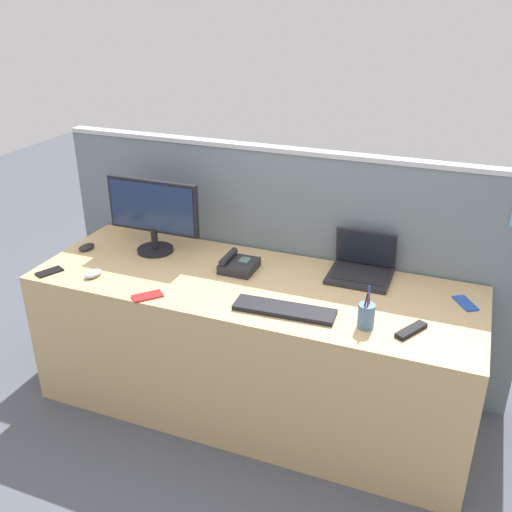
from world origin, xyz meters
TOP-DOWN VIEW (x-y plane):
  - ground_plane at (0.00, 0.00)m, footprint 10.00×10.00m
  - desk at (0.00, 0.00)m, footprint 2.20×0.76m
  - cubicle_divider at (-0.00, 0.42)m, footprint 2.56×0.08m
  - desktop_monitor at (-0.63, 0.15)m, footprint 0.53×0.20m
  - laptop at (0.48, 0.28)m, footprint 0.30×0.27m
  - desk_phone at (-0.12, 0.10)m, footprint 0.17×0.18m
  - keyboard_main at (0.24, -0.21)m, footprint 0.46×0.15m
  - computer_mouse_right_hand at (-0.76, -0.23)m, footprint 0.08×0.11m
  - computer_mouse_left_hand at (-0.99, 0.02)m, footprint 0.08×0.11m
  - pen_cup at (0.60, -0.21)m, footprint 0.07×0.07m
  - cell_phone_red_case at (-0.40, -0.32)m, footprint 0.15×0.15m
  - cell_phone_black_slab at (-1.00, -0.28)m, footprint 0.11×0.14m
  - cell_phone_blue_case at (0.99, 0.16)m, footprint 0.12×0.15m
  - tv_remote at (0.79, -0.18)m, footprint 0.12×0.17m

SIDE VIEW (x-z plane):
  - ground_plane at x=0.00m, z-range 0.00..0.00m
  - desk at x=0.00m, z-range 0.00..0.75m
  - cubicle_divider at x=0.00m, z-range 0.00..1.32m
  - cell_phone_red_case at x=-0.40m, z-range 0.75..0.75m
  - cell_phone_black_slab at x=-1.00m, z-range 0.75..0.75m
  - cell_phone_blue_case at x=0.99m, z-range 0.75..0.75m
  - tv_remote at x=0.79m, z-range 0.75..0.77m
  - keyboard_main at x=0.24m, z-range 0.75..0.77m
  - computer_mouse_right_hand at x=-0.76m, z-range 0.75..0.78m
  - computer_mouse_left_hand at x=-0.99m, z-range 0.75..0.78m
  - desk_phone at x=-0.12m, z-range 0.73..0.82m
  - laptop at x=0.48m, z-range 0.69..0.90m
  - pen_cup at x=0.60m, z-range 0.71..0.90m
  - desktop_monitor at x=-0.63m, z-range 0.77..1.18m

